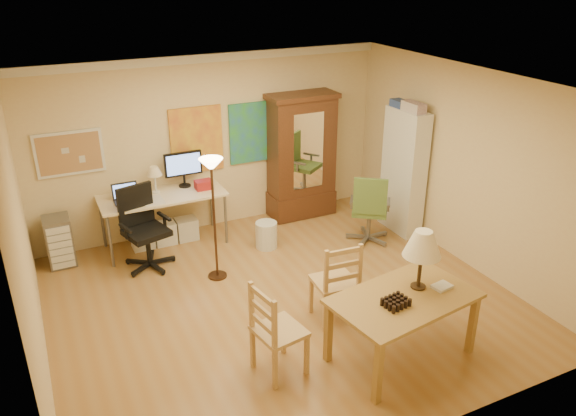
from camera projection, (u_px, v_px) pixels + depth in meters
name	position (u px, v px, depth m)	size (l,w,h in m)	color
floor	(282.00, 300.00, 7.06)	(5.50, 5.50, 0.00)	#9F6D38
crown_molding	(208.00, 58.00, 8.01)	(5.50, 0.08, 0.12)	white
corkboard	(69.00, 153.00, 7.67)	(0.90, 0.04, 0.62)	#B57955
art_panel_left	(197.00, 140.00, 8.41)	(0.80, 0.04, 1.00)	yellow
art_panel_right	(252.00, 133.00, 8.76)	(0.75, 0.04, 0.95)	teal
dining_table	(411.00, 281.00, 5.78)	(1.62, 1.12, 1.41)	olive
ladder_chair_back	(336.00, 284.00, 6.51)	(0.52, 0.50, 1.05)	tan
ladder_chair_left	(276.00, 333.00, 5.66)	(0.53, 0.55, 1.03)	tan
torchiere_lamp	(212.00, 184.00, 7.04)	(0.31, 0.31, 1.68)	#3B2517
computer_desk	(165.00, 213.00, 8.29)	(1.79, 0.78, 1.35)	beige
office_chair_black	(147.00, 246.00, 7.75)	(0.71, 0.71, 1.15)	black
office_chair_green	(369.00, 224.00, 8.42)	(0.69, 0.69, 1.09)	slate
drawer_cart	(59.00, 241.00, 7.77)	(0.35, 0.42, 0.70)	slate
armoire	(301.00, 164.00, 9.10)	(1.11, 0.53, 2.04)	#3C2510
bookshelf	(404.00, 172.00, 8.55)	(0.29, 0.77, 1.93)	white
wastebin	(266.00, 235.00, 8.29)	(0.32, 0.32, 0.40)	silver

